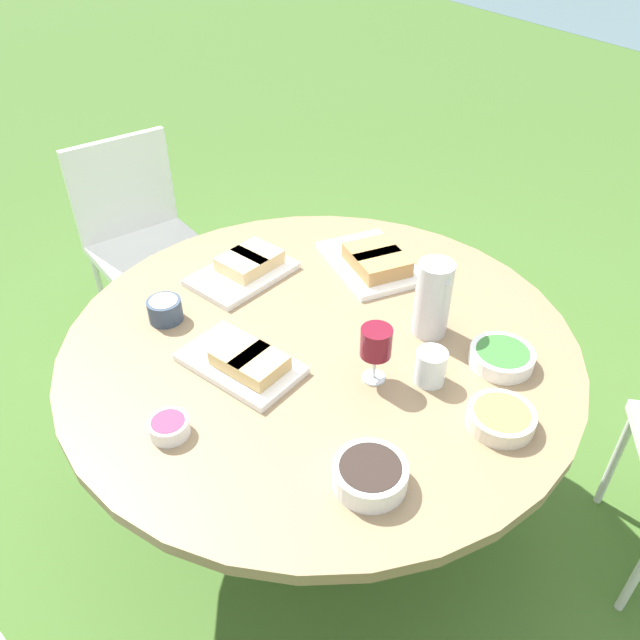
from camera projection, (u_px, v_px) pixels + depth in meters
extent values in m
plane|color=#446B2B|center=(320.00, 505.00, 2.17)|extent=(40.00, 40.00, 0.00)
cylinder|color=#4C4C51|center=(320.00, 504.00, 2.16)|extent=(0.55, 0.55, 0.02)
cylinder|color=#4C4C51|center=(320.00, 433.00, 1.95)|extent=(0.11, 0.11, 0.70)
cylinder|color=#8C7251|center=(320.00, 342.00, 1.72)|extent=(1.41, 1.41, 0.03)
cylinder|color=white|center=(615.00, 460.00, 2.05)|extent=(0.03, 0.03, 0.43)
cube|color=white|center=(151.00, 253.00, 2.65)|extent=(0.47, 0.49, 0.04)
cube|color=white|center=(122.00, 187.00, 2.63)|extent=(0.08, 0.44, 0.42)
cylinder|color=white|center=(136.00, 335.00, 2.58)|extent=(0.03, 0.03, 0.43)
cylinder|color=white|center=(218.00, 301.00, 2.76)|extent=(0.03, 0.03, 0.43)
cylinder|color=white|center=(102.00, 294.00, 2.81)|extent=(0.03, 0.03, 0.43)
cylinder|color=white|center=(180.00, 266.00, 3.00)|extent=(0.03, 0.03, 0.43)
cylinder|color=silver|center=(433.00, 299.00, 1.67)|extent=(0.10, 0.10, 0.22)
cone|color=silver|center=(447.00, 278.00, 1.58)|extent=(0.02, 0.02, 0.03)
cylinder|color=silver|center=(374.00, 378.00, 1.58)|extent=(0.06, 0.06, 0.01)
cylinder|color=silver|center=(374.00, 366.00, 1.55)|extent=(0.01, 0.01, 0.08)
cylinder|color=maroon|center=(376.00, 342.00, 1.51)|extent=(0.08, 0.08, 0.08)
cube|color=white|center=(371.00, 263.00, 2.00)|extent=(0.37, 0.28, 0.02)
cube|color=#B2844C|center=(382.00, 266.00, 1.92)|extent=(0.14, 0.17, 0.05)
cube|color=#B2844C|center=(371.00, 253.00, 1.97)|extent=(0.14, 0.17, 0.05)
cube|color=white|center=(242.00, 274.00, 1.94)|extent=(0.30, 0.36, 0.02)
cube|color=#E0C184|center=(258.00, 256.00, 1.97)|extent=(0.16, 0.15, 0.04)
cube|color=#E0C184|center=(241.00, 265.00, 1.92)|extent=(0.16, 0.15, 0.04)
cube|color=white|center=(240.00, 363.00, 1.61)|extent=(0.36, 0.29, 0.02)
cube|color=tan|center=(260.00, 366.00, 1.56)|extent=(0.15, 0.15, 0.04)
cube|color=tan|center=(240.00, 354.00, 1.59)|extent=(0.15, 0.15, 0.04)
cylinder|color=beige|center=(501.00, 418.00, 1.44)|extent=(0.16, 0.16, 0.04)
cylinder|color=#E0C147|center=(502.00, 415.00, 1.43)|extent=(0.13, 0.13, 0.02)
cylinder|color=white|center=(501.00, 357.00, 1.61)|extent=(0.17, 0.17, 0.04)
cylinder|color=#387533|center=(502.00, 354.00, 1.60)|extent=(0.14, 0.14, 0.02)
cylinder|color=white|center=(370.00, 475.00, 1.31)|extent=(0.16, 0.16, 0.05)
cylinder|color=#2D231E|center=(370.00, 470.00, 1.30)|extent=(0.13, 0.13, 0.02)
cylinder|color=white|center=(169.00, 427.00, 1.42)|extent=(0.09, 0.09, 0.04)
cylinder|color=#D6385B|center=(168.00, 424.00, 1.41)|extent=(0.08, 0.08, 0.02)
cylinder|color=#334256|center=(165.00, 310.00, 1.76)|extent=(0.10, 0.10, 0.06)
cylinder|color=silver|center=(164.00, 305.00, 1.74)|extent=(0.08, 0.08, 0.03)
cylinder|color=silver|center=(431.00, 367.00, 1.55)|extent=(0.08, 0.08, 0.09)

